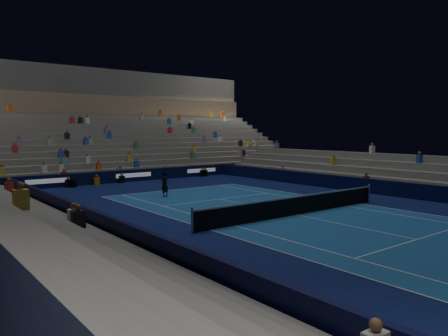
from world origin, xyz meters
TOP-DOWN VIEW (x-y plane):
  - ground at (0.00, 0.00)m, footprint 90.00×90.00m
  - court_surface at (0.00, 0.00)m, footprint 10.97×23.77m
  - sponsor_barrier_far at (0.00, 18.50)m, footprint 44.00×0.25m
  - sponsor_barrier_east at (9.70, 0.00)m, footprint 0.25×37.00m
  - sponsor_barrier_west at (-9.70, 0.00)m, footprint 0.25×37.00m
  - grandstand_main at (0.00, 27.90)m, footprint 44.00×15.20m
  - grandstand_east at (13.17, 0.00)m, footprint 5.00×37.00m
  - grandstand_west at (-13.17, 0.00)m, footprint 5.00×37.00m
  - tennis_net at (0.00, 0.00)m, footprint 12.90×0.10m
  - tennis_player at (-2.26, 9.38)m, footprint 0.72×0.59m
  - broadcast_camera at (-5.29, 17.87)m, footprint 0.57×0.97m

SIDE VIEW (x-z plane):
  - ground at x=0.00m, z-range 0.00..0.00m
  - court_surface at x=0.00m, z-range 0.00..0.01m
  - broadcast_camera at x=-5.29m, z-range 0.01..0.63m
  - sponsor_barrier_far at x=0.00m, z-range 0.00..1.00m
  - sponsor_barrier_east at x=9.70m, z-range 0.00..1.00m
  - sponsor_barrier_west at x=-9.70m, z-range 0.00..1.00m
  - tennis_net at x=0.00m, z-range -0.05..1.05m
  - tennis_player at x=-2.26m, z-range 0.00..1.70m
  - grandstand_east at x=13.17m, z-range -0.33..2.17m
  - grandstand_west at x=-13.17m, z-range -0.33..2.17m
  - grandstand_main at x=0.00m, z-range -2.22..8.98m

